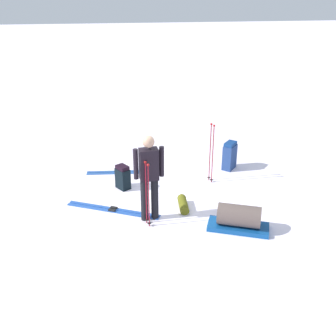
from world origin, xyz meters
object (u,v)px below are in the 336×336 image
object	(u,v)px
ski_pair_far	(124,172)
backpack_bright	(230,156)
gear_sled	(239,219)
ski_poles_planted_near	(147,191)
backpack_large_dark	(123,177)
ski_poles_planted_far	(212,150)
sleeping_mat_rolled	(183,204)
ski_pair_near	(113,210)
skier_standing	(149,174)

from	to	relation	value
ski_pair_far	backpack_bright	xyz separation A→B (m)	(-0.12, -2.55, 0.32)
gear_sled	ski_poles_planted_near	bearing A→B (deg)	76.51
gear_sled	backpack_large_dark	bearing A→B (deg)	46.40
ski_pair_far	ski_poles_planted_far	xyz separation A→B (m)	(-0.73, -1.93, 0.75)
backpack_bright	gear_sled	world-z (taller)	backpack_bright
ski_poles_planted_near	sleeping_mat_rolled	xyz separation A→B (m)	(0.49, -0.76, -0.62)
backpack_bright	ski_poles_planted_far	size ratio (longest dim) A/B	0.50
ski_pair_near	ski_poles_planted_far	distance (m)	2.57
gear_sled	sleeping_mat_rolled	world-z (taller)	gear_sled
ski_pair_near	sleeping_mat_rolled	size ratio (longest dim) A/B	3.36
gear_sled	ski_pair_near	bearing A→B (deg)	66.42
backpack_large_dark	gear_sled	distance (m)	2.82
backpack_bright	sleeping_mat_rolled	size ratio (longest dim) A/B	1.25
skier_standing	sleeping_mat_rolled	xyz separation A→B (m)	(0.29, -0.70, -0.86)
ski_pair_far	sleeping_mat_rolled	world-z (taller)	sleeping_mat_rolled
ski_pair_near	sleeping_mat_rolled	world-z (taller)	sleeping_mat_rolled
skier_standing	ski_poles_planted_far	bearing A→B (deg)	-47.04
ski_pair_far	gear_sled	bearing A→B (deg)	-144.16
backpack_large_dark	ski_poles_planted_near	xyz separation A→B (m)	(-1.55, -0.40, 0.45)
ski_pair_far	backpack_large_dark	xyz separation A→B (m)	(-0.80, 0.06, 0.25)
ski_poles_planted_near	ski_pair_near	bearing A→B (deg)	47.07
sleeping_mat_rolled	ski_pair_far	bearing A→B (deg)	30.72
ski_pair_far	ski_poles_planted_near	bearing A→B (deg)	-171.60
backpack_large_dark	ski_poles_planted_far	distance (m)	2.05
skier_standing	sleeping_mat_rolled	distance (m)	1.15
ski_pair_near	ski_pair_far	distance (m)	1.77
ski_poles_planted_near	gear_sled	world-z (taller)	ski_poles_planted_near
ski_pair_near	sleeping_mat_rolled	bearing A→B (deg)	-94.62
ski_pair_near	backpack_bright	xyz separation A→B (m)	(1.62, -2.85, 0.32)
ski_pair_near	sleeping_mat_rolled	distance (m)	1.41
ski_pair_far	ski_poles_planted_near	world-z (taller)	ski_poles_planted_near
ski_poles_planted_near	ski_poles_planted_far	distance (m)	2.27
sleeping_mat_rolled	backpack_bright	bearing A→B (deg)	-39.71
backpack_large_dark	backpack_bright	bearing A→B (deg)	-75.41
backpack_large_dark	gear_sled	world-z (taller)	backpack_large_dark
ski_pair_near	sleeping_mat_rolled	xyz separation A→B (m)	(-0.11, -1.41, 0.08)
ski_poles_planted_near	gear_sled	distance (m)	1.75
ski_poles_planted_near	ski_poles_planted_far	size ratio (longest dim) A/B	0.93
gear_sled	skier_standing	bearing A→B (deg)	69.50
skier_standing	backpack_bright	xyz separation A→B (m)	(2.03, -2.14, -0.62)
ski_poles_planted_far	gear_sled	size ratio (longest dim) A/B	1.15
ski_pair_near	gear_sled	world-z (taller)	gear_sled
ski_poles_planted_near	ski_poles_planted_far	xyz separation A→B (m)	(1.62, -1.58, 0.05)
ski_poles_planted_near	ski_pair_far	bearing A→B (deg)	8.40
skier_standing	ski_pair_far	world-z (taller)	skier_standing
gear_sled	ski_pair_far	bearing A→B (deg)	35.84
backpack_bright	ski_poles_planted_near	distance (m)	3.15
skier_standing	sleeping_mat_rolled	bearing A→B (deg)	-67.33
backpack_large_dark	ski_pair_far	bearing A→B (deg)	-4.07
ski_poles_planted_far	gear_sled	world-z (taller)	ski_poles_planted_far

